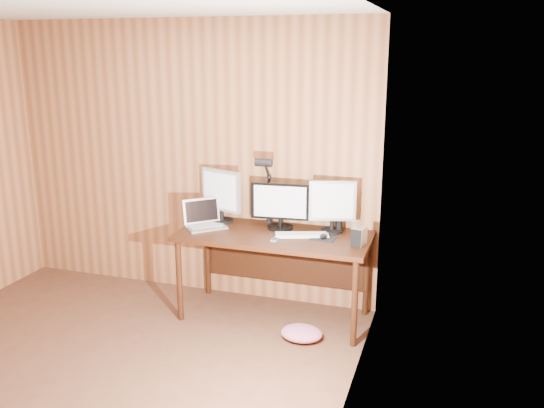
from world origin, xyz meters
The scene contains 14 objects.
room_shell centered at (0.00, 0.00, 1.25)m, with size 4.00×4.00×4.00m.
desk centered at (0.93, 1.70, 0.63)m, with size 1.60×0.70×0.75m.
monitor_center centered at (0.94, 1.79, 0.96)m, with size 0.51×0.22×0.40m.
monitor_left centered at (0.39, 1.82, 1.00)m, with size 0.40×0.20×0.47m.
monitor_right centered at (1.38, 1.83, 0.99)m, with size 0.38×0.18×0.44m.
laptop centered at (0.29, 1.65, 0.81)m, with size 0.41×0.40×0.23m.
keyboard centered at (1.17, 1.65, 0.76)m, with size 0.45×0.26×0.02m.
mousepad centered at (1.35, 1.64, 0.75)m, with size 0.20×0.16×0.00m, color black.
mouse centered at (1.35, 1.64, 0.77)m, with size 0.06×0.10×0.04m, color black.
hard_drive centered at (1.65, 1.57, 0.82)m, with size 0.11×0.15×0.14m.
phone centered at (0.99, 1.48, 0.76)m, with size 0.05×0.10×0.01m.
speaker centered at (1.43, 1.87, 0.81)m, with size 0.05×0.05×0.13m, color black.
desk_lamp centered at (0.79, 1.86, 1.14)m, with size 0.15×0.21×0.64m.
fabric_pile centered at (1.26, 1.31, 0.05)m, with size 0.34×0.28×0.11m, color #C86085, non-canonical shape.
Camera 1 is at (2.30, -2.70, 2.23)m, focal length 38.00 mm.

